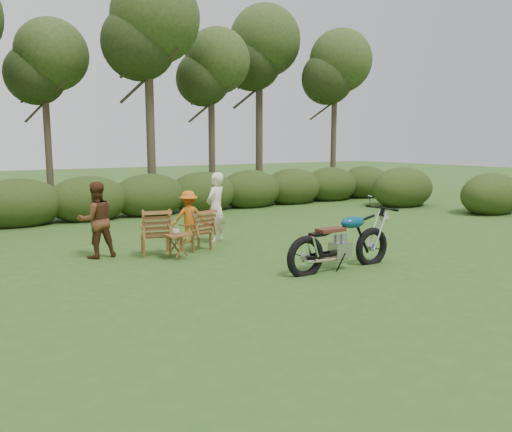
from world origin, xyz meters
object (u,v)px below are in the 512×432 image
motorcycle (339,269)px  cup (176,232)px  adult_a (216,242)px  adult_b (98,257)px  child (189,242)px  side_table (178,247)px  lawn_chair_right (196,250)px  lawn_chair_left (156,255)px

motorcycle → cup: bearing=133.0°
adult_a → adult_b: bearing=-28.7°
child → adult_a: bearing=157.8°
side_table → adult_a: bearing=36.2°
adult_a → motorcycle: bearing=72.0°
lawn_chair_right → cup: size_ratio=7.02×
lawn_chair_right → child: child is taller
motorcycle → cup: 3.46m
lawn_chair_left → child: size_ratio=0.80×
motorcycle → lawn_chair_right: size_ratio=2.49×
lawn_chair_right → adult_b: (-2.09, 0.46, 0.00)m
cup → motorcycle: bearing=-48.0°
cup → child: size_ratio=0.11×
lawn_chair_left → child: (1.18, 0.82, 0.00)m
motorcycle → lawn_chair_left: (-2.52, 3.10, 0.00)m
motorcycle → cup: (-2.29, 2.54, 0.57)m
adult_a → adult_b: adult_a is taller
lawn_chair_left → adult_b: bearing=-4.4°
lawn_chair_right → adult_b: bearing=-24.8°
motorcycle → adult_b: (-3.66, 3.52, 0.00)m
side_table → lawn_chair_left: bearing=112.2°
motorcycle → lawn_chair_left: 4.00m
cup → adult_b: 1.79m
side_table → adult_a: 1.88m
lawn_chair_right → adult_a: size_ratio=0.55×
lawn_chair_left → adult_a: bearing=-148.7°
side_table → adult_a: adult_a is taller
motorcycle → cup: motorcycle is taller
lawn_chair_right → cup: (-0.71, -0.53, 0.57)m
side_table → adult_b: 1.75m
lawn_chair_right → adult_a: (0.81, 0.53, 0.00)m
cup → adult_a: size_ratio=0.08×
adult_b → motorcycle: bearing=134.1°
motorcycle → lawn_chair_right: motorcycle is taller
adult_a → child: size_ratio=1.35×
side_table → adult_b: size_ratio=0.32×
adult_b → child: size_ratio=1.27×
adult_a → lawn_chair_right: bearing=3.1°
cup → lawn_chair_right: bearing=36.6°
motorcycle → lawn_chair_left: bearing=130.0°
child → adult_b: bearing=18.4°
motorcycle → side_table: bearing=133.3°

